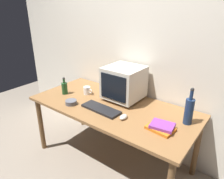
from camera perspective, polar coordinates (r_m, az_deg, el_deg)
The scene contains 11 objects.
ground_plane at distance 2.60m, azimuth 0.00°, elevation -18.48°, with size 6.00×6.00×0.00m, color gray.
back_wall at distance 2.39m, azimuth 6.97°, elevation 11.37°, with size 4.00×0.08×2.50m, color silver.
desk at distance 2.23m, azimuth 0.00°, elevation -6.02°, with size 1.76×0.82×0.71m.
crt_monitor at distance 2.26m, azimuth 3.26°, elevation 1.80°, with size 0.38×0.39×0.37m.
keyboard at distance 2.11m, azimuth -3.02°, elevation -5.31°, with size 0.42×0.15×0.02m, color black.
computer_mouse at distance 1.96m, azimuth 3.13°, elevation -7.46°, with size 0.06×0.10×0.04m, color beige.
bottle_tall at distance 1.95m, azimuth 20.23°, elevation -5.36°, with size 0.08×0.08×0.34m.
bottle_short at distance 2.51m, azimuth -12.79°, elevation 0.48°, with size 0.07×0.07×0.20m.
book_stack at distance 1.84m, azimuth 13.27°, elevation -9.93°, with size 0.24×0.19×0.05m.
mug at distance 2.46m, azimuth -6.79°, elevation -0.26°, with size 0.12×0.08×0.09m.
cd_spindle at distance 2.25m, azimuth -11.08°, elevation -3.44°, with size 0.12×0.12×0.04m, color #595B66.
Camera 1 is at (1.19, -1.56, 1.71)m, focal length 33.59 mm.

